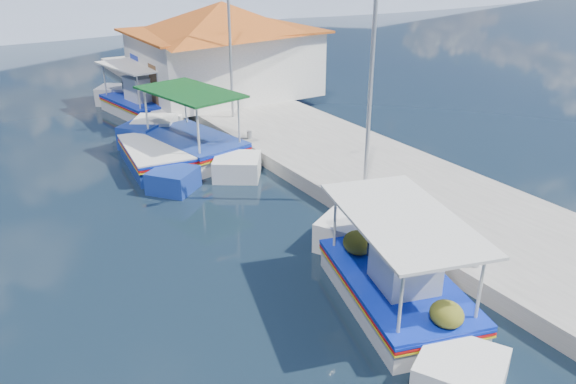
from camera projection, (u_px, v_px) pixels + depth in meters
ground at (268, 272)px, 13.59m from camera, size 160.00×160.00×0.00m
quay at (324, 150)px, 21.00m from camera, size 5.00×44.00×0.50m
bollards at (287, 156)px, 19.24m from camera, size 0.20×17.20×0.30m
main_caique at (393, 286)px, 12.21m from camera, size 3.44×7.09×2.42m
caique_green_canopy at (193, 146)px, 20.88m from camera, size 3.18×7.38×2.81m
caique_blue_hull at (155, 158)px, 20.01m from camera, size 2.42×6.64×1.19m
caique_far at (140, 104)px, 26.22m from camera, size 2.94×7.24×2.57m
harbor_building at (224, 47)px, 27.12m from camera, size 10.49×10.49×4.40m
lamp_post_near at (369, 78)px, 15.77m from camera, size 1.21×0.14×6.00m
lamp_post_far at (228, 38)px, 22.76m from camera, size 1.21×0.14×6.00m
mountain_ridge at (59, 0)px, 59.44m from camera, size 171.40×96.00×5.50m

